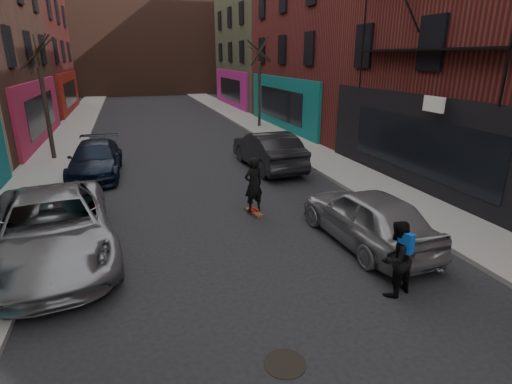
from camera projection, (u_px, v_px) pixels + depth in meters
sidewalk_left at (78, 122)px, 30.15m from camera, size 2.50×84.00×0.13m
sidewalk_right at (238, 115)px, 33.73m from camera, size 2.50×84.00×0.13m
building_far at (141, 39)px, 53.17m from camera, size 40.00×10.00×14.00m
tree_left_far at (43, 89)px, 18.27m from camera, size 2.00×2.00×6.50m
tree_right_far at (259, 76)px, 27.18m from camera, size 2.00×2.00×6.80m
parked_left_far at (53, 228)px, 9.73m from camera, size 3.49×6.22×1.64m
parked_left_end at (96, 159)px, 16.65m from camera, size 2.17×4.93×1.41m
parked_right_far at (367, 216)px, 10.55m from camera, size 2.01×4.59×1.54m
parked_right_end at (268, 150)px, 17.76m from camera, size 1.97×5.11×1.66m
skateboard at (254, 212)px, 12.75m from camera, size 0.42×0.83×0.10m
skateboarder at (254, 185)px, 12.45m from camera, size 0.73×0.57×1.77m
pedestrian at (396, 258)px, 8.21m from camera, size 0.95×0.83×1.65m
manhole at (285, 364)px, 6.53m from camera, size 0.72×0.72×0.01m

